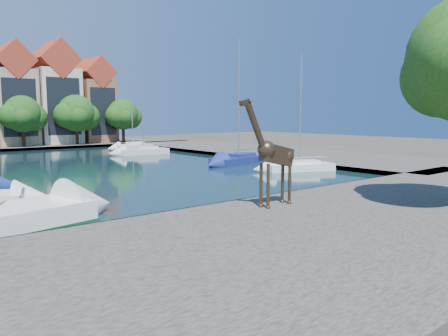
% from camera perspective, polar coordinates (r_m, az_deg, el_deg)
% --- Properties ---
extents(ground, '(160.00, 160.00, 0.00)m').
position_cam_1_polar(ground, '(24.45, 1.57, -5.31)').
color(ground, '#38332B').
rests_on(ground, ground).
extents(water_basin, '(38.00, 50.00, 0.08)m').
position_cam_1_polar(water_basin, '(45.20, -18.64, 0.05)').
color(water_basin, black).
rests_on(water_basin, ground).
extents(near_quay, '(50.00, 14.00, 0.50)m').
position_cam_1_polar(near_quay, '(19.76, 15.02, -7.79)').
color(near_quay, '#55504A').
rests_on(near_quay, ground).
extents(far_quay, '(60.00, 16.00, 0.50)m').
position_cam_1_polar(far_quay, '(75.90, -27.15, 2.47)').
color(far_quay, '#55504A').
rests_on(far_quay, ground).
extents(right_quay, '(14.00, 52.00, 0.50)m').
position_cam_1_polar(right_quay, '(58.68, 4.86, 2.11)').
color(right_quay, '#55504A').
rests_on(right_quay, ground).
extents(townhouse_east_inner, '(5.94, 9.18, 15.79)m').
position_cam_1_polar(townhouse_east_inner, '(76.21, -25.98, 8.18)').
color(townhouse_east_inner, tan).
rests_on(townhouse_east_inner, far_quay).
extents(townhouse_east_mid, '(6.43, 9.18, 16.65)m').
position_cam_1_polar(townhouse_east_mid, '(77.98, -21.29, 8.64)').
color(townhouse_east_mid, beige).
rests_on(townhouse_east_mid, far_quay).
extents(townhouse_east_end, '(5.44, 9.18, 14.43)m').
position_cam_1_polar(townhouse_east_end, '(80.19, -16.80, 8.05)').
color(townhouse_east_end, brown).
rests_on(townhouse_east_end, far_quay).
extents(far_tree_mid_east, '(7.02, 5.40, 7.52)m').
position_cam_1_polar(far_tree_mid_east, '(70.86, -24.77, 6.28)').
color(far_tree_mid_east, '#332114').
rests_on(far_tree_mid_east, far_quay).
extents(far_tree_east, '(7.54, 5.80, 7.84)m').
position_cam_1_polar(far_tree_east, '(73.26, -18.66, 6.64)').
color(far_tree_east, '#332114').
rests_on(far_tree_east, far_quay).
extents(far_tree_far_east, '(6.76, 5.20, 7.36)m').
position_cam_1_polar(far_tree_far_east, '(76.43, -13.00, 6.71)').
color(far_tree_far_east, '#332114').
rests_on(far_tree_far_east, far_quay).
extents(giraffe_statue, '(3.82, 0.78, 5.45)m').
position_cam_1_polar(giraffe_statue, '(22.45, 6.40, 1.75)').
color(giraffe_statue, '#37281B').
rests_on(giraffe_statue, near_quay).
extents(sailboat_right_a, '(6.63, 4.53, 10.48)m').
position_cam_1_polar(sailboat_right_a, '(40.80, 9.81, 0.39)').
color(sailboat_right_a, white).
rests_on(sailboat_right_a, water_basin).
extents(sailboat_right_b, '(7.36, 3.96, 12.77)m').
position_cam_1_polar(sailboat_right_b, '(45.71, 1.93, 1.31)').
color(sailboat_right_b, navy).
rests_on(sailboat_right_b, water_basin).
extents(sailboat_right_c, '(6.63, 2.92, 11.03)m').
position_cam_1_polar(sailboat_right_c, '(57.86, -10.47, 2.33)').
color(sailboat_right_c, silver).
rests_on(sailboat_right_c, water_basin).
extents(sailboat_right_d, '(5.57, 1.98, 10.20)m').
position_cam_1_polar(sailboat_right_d, '(66.15, -11.81, 2.93)').
color(sailboat_right_d, silver).
rests_on(sailboat_right_d, water_basin).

